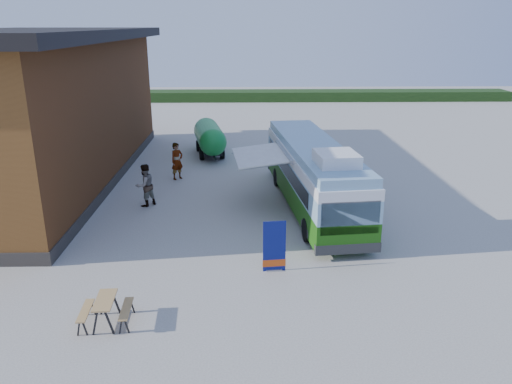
{
  "coord_description": "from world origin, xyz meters",
  "views": [
    {
      "loc": [
        0.1,
        -15.27,
        7.75
      ],
      "look_at": [
        0.51,
        3.49,
        1.4
      ],
      "focal_mm": 35.0,
      "sensor_mm": 36.0,
      "label": 1
    }
  ],
  "objects_px": {
    "banner": "(274,251)",
    "person_b": "(145,185)",
    "picnic_table": "(105,306)",
    "person_a": "(177,161)",
    "slurry_tanker": "(210,137)",
    "bus": "(313,173)"
  },
  "relations": [
    {
      "from": "banner",
      "to": "person_b",
      "type": "distance_m",
      "value": 8.33
    },
    {
      "from": "picnic_table",
      "to": "person_a",
      "type": "height_order",
      "value": "person_a"
    },
    {
      "from": "banner",
      "to": "person_a",
      "type": "xyz_separation_m",
      "value": [
        -4.48,
        10.36,
        0.25
      ]
    },
    {
      "from": "picnic_table",
      "to": "person_a",
      "type": "relative_size",
      "value": 0.72
    },
    {
      "from": "banner",
      "to": "person_b",
      "type": "relative_size",
      "value": 0.92
    },
    {
      "from": "banner",
      "to": "slurry_tanker",
      "type": "height_order",
      "value": "slurry_tanker"
    },
    {
      "from": "picnic_table",
      "to": "banner",
      "type": "bearing_deg",
      "value": 28.7
    },
    {
      "from": "person_a",
      "to": "person_b",
      "type": "bearing_deg",
      "value": -145.89
    },
    {
      "from": "bus",
      "to": "picnic_table",
      "type": "height_order",
      "value": "bus"
    },
    {
      "from": "bus",
      "to": "picnic_table",
      "type": "relative_size",
      "value": 7.96
    },
    {
      "from": "person_b",
      "to": "banner",
      "type": "bearing_deg",
      "value": 83.72
    },
    {
      "from": "person_a",
      "to": "person_b",
      "type": "distance_m",
      "value": 4.12
    },
    {
      "from": "picnic_table",
      "to": "slurry_tanker",
      "type": "bearing_deg",
      "value": 81.46
    },
    {
      "from": "banner",
      "to": "person_a",
      "type": "relative_size",
      "value": 0.91
    },
    {
      "from": "bus",
      "to": "picnic_table",
      "type": "xyz_separation_m",
      "value": [
        -6.73,
        -8.95,
        -1.04
      ]
    },
    {
      "from": "banner",
      "to": "bus",
      "type": "bearing_deg",
      "value": 65.35
    },
    {
      "from": "banner",
      "to": "picnic_table",
      "type": "relative_size",
      "value": 1.26
    },
    {
      "from": "person_b",
      "to": "bus",
      "type": "bearing_deg",
      "value": 130.49
    },
    {
      "from": "person_a",
      "to": "person_b",
      "type": "relative_size",
      "value": 1.02
    },
    {
      "from": "bus",
      "to": "person_a",
      "type": "height_order",
      "value": "bus"
    },
    {
      "from": "banner",
      "to": "slurry_tanker",
      "type": "xyz_separation_m",
      "value": [
        -3.12,
        15.39,
        0.43
      ]
    },
    {
      "from": "bus",
      "to": "picnic_table",
      "type": "distance_m",
      "value": 11.25
    }
  ]
}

